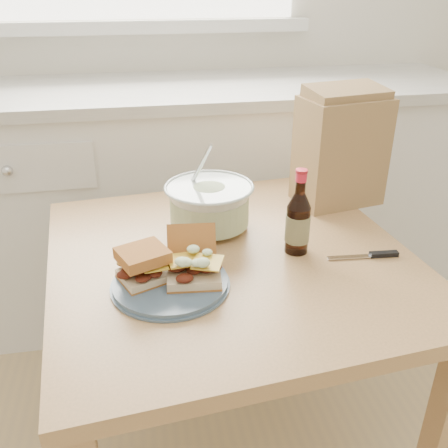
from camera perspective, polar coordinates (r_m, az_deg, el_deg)
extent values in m
cube|color=white|center=(2.11, -7.09, 2.27)|extent=(2.40, 0.60, 0.90)
cube|color=silver|center=(1.96, -7.89, 14.85)|extent=(2.50, 0.64, 0.04)
cube|color=tan|center=(1.22, 0.80, -4.21)|extent=(0.94, 0.94, 0.04)
cube|color=tan|center=(1.69, -15.71, -9.82)|extent=(0.06, 0.06, 0.67)
cube|color=tan|center=(1.83, 8.76, -6.10)|extent=(0.06, 0.06, 0.67)
cylinder|color=#485F75|center=(1.09, -6.14, -6.74)|extent=(0.25, 0.25, 0.02)
cube|color=beige|center=(1.09, -9.09, -5.82)|extent=(0.13, 0.12, 0.02)
cube|color=gold|center=(1.08, -9.21, -4.44)|extent=(0.08, 0.08, 0.00)
cube|color=#AF6E2E|center=(1.07, -9.29, -3.55)|extent=(0.13, 0.12, 0.03)
cube|color=beige|center=(1.08, -3.46, -5.82)|extent=(0.12, 0.11, 0.02)
cube|color=gold|center=(1.06, -3.51, -4.20)|extent=(0.07, 0.07, 0.00)
cube|color=#AF6E2E|center=(1.12, -3.71, -2.48)|extent=(0.11, 0.09, 0.10)
cone|color=silver|center=(1.31, -1.68, 1.90)|extent=(0.22, 0.22, 0.12)
cylinder|color=beige|center=(1.31, -1.67, 1.68)|extent=(0.21, 0.21, 0.08)
torus|color=silver|center=(1.28, -1.71, 4.28)|extent=(0.23, 0.23, 0.01)
cylinder|color=silver|center=(1.30, -2.89, 6.27)|extent=(0.07, 0.08, 0.15)
cylinder|color=black|center=(1.21, 8.38, -0.62)|extent=(0.06, 0.06, 0.12)
cone|color=black|center=(1.17, 8.63, 2.72)|extent=(0.06, 0.06, 0.04)
cylinder|color=black|center=(1.16, 8.77, 4.67)|extent=(0.02, 0.02, 0.05)
cylinder|color=red|center=(1.15, 8.82, 5.32)|extent=(0.03, 0.03, 0.02)
cylinder|color=#A91F2D|center=(1.15, 8.87, 5.99)|extent=(0.03, 0.03, 0.01)
cylinder|color=#2F391C|center=(1.20, 8.39, -0.43)|extent=(0.06, 0.06, 0.07)
cube|color=silver|center=(1.23, 14.42, -3.66)|extent=(0.12, 0.02, 0.00)
cube|color=black|center=(1.26, 17.80, -3.29)|extent=(0.07, 0.02, 0.01)
cube|color=#9B734B|center=(1.47, 13.16, 8.10)|extent=(0.26, 0.19, 0.31)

